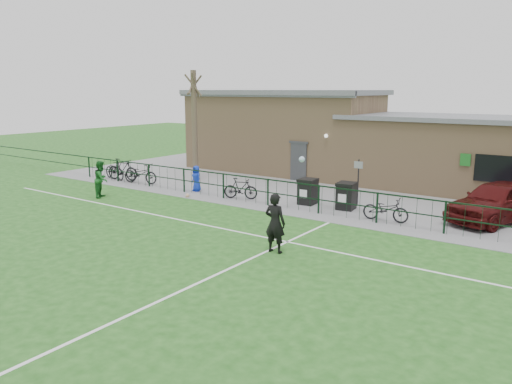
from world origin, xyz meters
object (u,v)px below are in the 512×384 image
Objects in this scene: bicycle_c at (140,174)px; sign_post at (358,182)px; bicycle_e at (386,209)px; spectator_child at (196,178)px; bicycle_b at (122,169)px; wheelie_bin_right at (346,197)px; ball_ground at (188,195)px; bicycle_a at (115,170)px; outfield_player at (101,179)px; bicycle_d at (241,189)px; wheelie_bin_left at (308,192)px; car_maroon at (497,201)px; bare_tree at (195,127)px.

sign_post is at bearing -92.32° from bicycle_c.
bicycle_e is 1.39× the size of spectator_child.
bicycle_b reaches higher than bicycle_c.
ball_ground is at bearing -171.13° from wheelie_bin_right.
outfield_player is (3.33, -3.44, 0.33)m from bicycle_a.
bicycle_d is at bearing 86.64° from bicycle_e.
bicycle_d is (6.73, 0.05, -0.05)m from bicycle_c.
wheelie_bin_right is 7.78m from spectator_child.
car_maroon is at bearing 7.49° from wheelie_bin_left.
wheelie_bin_left is at bearing -93.71° from bicycle_d.
car_maroon is at bearing 15.97° from ball_ground.
bare_tree reaches higher than bicycle_c.
bare_tree is 2.95× the size of bicycle_c.
wheelie_bin_left is at bearing -96.20° from bicycle_b.
wheelie_bin_left is 0.65× the size of bicycle_d.
bare_tree is 12.13m from bicycle_e.
outfield_player is at bearing 101.68° from bicycle_e.
car_maroon is 2.35× the size of bicycle_a.
bare_tree is 9.97m from wheelie_bin_right.
bicycle_d is (-4.88, -2.10, -0.52)m from sign_post.
outfield_player reaches higher than bicycle_d.
bicycle_a is at bearing 179.49° from wheelie_bin_left.
sign_post reaches higher than car_maroon.
ball_ground is at bearing -163.71° from wheelie_bin_left.
spectator_child reaches higher than bicycle_d.
wheelie_bin_left is 0.52× the size of sign_post.
bicycle_e reaches higher than ball_ground.
spectator_child is at bearing 178.41° from wheelie_bin_right.
wheelie_bin_left is at bearing 74.16° from bicycle_e.
wheelie_bin_right is at bearing 23.00° from spectator_child.
outfield_player is at bearing 101.60° from bicycle_d.
ball_ground is (0.59, -1.30, -0.56)m from spectator_child.
spectator_child is at bearing -99.37° from bicycle_b.
spectator_child is at bearing -46.97° from bare_tree.
bare_tree is 30.71× the size of ball_ground.
outfield_player is at bearing -145.65° from ball_ground.
sign_post reaches higher than bicycle_a.
wheelie_bin_left is 12.02m from bicycle_a.
sign_post is 5.57m from car_maroon.
bare_tree is at bearing 179.77° from sign_post.
ball_ground is (-5.33, -2.04, -0.44)m from wheelie_bin_left.
wheelie_bin_right is 2.28m from bicycle_e.
sign_post is 11.85m from outfield_player.
bicycle_b is (-11.34, -0.86, 0.08)m from wheelie_bin_left.
bare_tree is 4.77m from bicycle_b.
bicycle_d is at bearing -176.41° from wheelie_bin_right.
bicycle_a is at bearing -161.94° from spectator_child.
bicycle_b reaches higher than wheelie_bin_right.
sign_post is at bearing -0.23° from bare_tree.
ball_ground is (-12.70, -3.64, -0.71)m from car_maroon.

